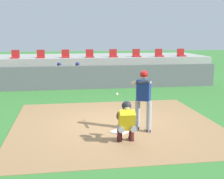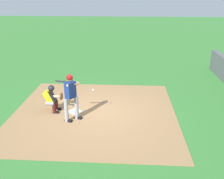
{
  "view_description": "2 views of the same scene",
  "coord_description": "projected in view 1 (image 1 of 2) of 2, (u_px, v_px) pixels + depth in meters",
  "views": [
    {
      "loc": [
        -1.57,
        -9.33,
        2.86
      ],
      "look_at": [
        0.0,
        0.7,
        1.0
      ],
      "focal_mm": 49.73,
      "sensor_mm": 36.0,
      "label": 1
    },
    {
      "loc": [
        9.2,
        1.27,
        4.57
      ],
      "look_at": [
        0.0,
        0.7,
        1.0
      ],
      "focal_mm": 41.24,
      "sensor_mm": 36.0,
      "label": 2
    }
  ],
  "objects": [
    {
      "name": "stadium_seat_6",
      "position": [
        136.0,
        55.0,
        19.1
      ],
      "size": [
        0.46,
        0.46,
        0.48
      ],
      "color": "#A51E1E",
      "rests_on": "stands_platform"
    },
    {
      "name": "stadium_seat_4",
      "position": [
        90.0,
        55.0,
        18.66
      ],
      "size": [
        0.46,
        0.46,
        0.48
      ],
      "color": "#A51E1E",
      "rests_on": "stands_platform"
    },
    {
      "name": "dirt_infield",
      "position": [
        115.0,
        124.0,
        9.82
      ],
      "size": [
        6.4,
        6.4,
        0.01
      ],
      "primitive_type": "cube",
      "color": "#9E754C",
      "rests_on": "ground"
    },
    {
      "name": "stadium_seat_2",
      "position": [
        41.0,
        56.0,
        18.22
      ],
      "size": [
        0.46,
        0.46,
        0.48
      ],
      "color": "#A51E1E",
      "rests_on": "stands_platform"
    },
    {
      "name": "home_plate",
      "position": [
        120.0,
        132.0,
        9.04
      ],
      "size": [
        0.62,
        0.62,
        0.02
      ],
      "primitive_type": "cube",
      "rotation": [
        0.0,
        0.0,
        0.79
      ],
      "color": "white",
      "rests_on": "dirt_infield"
    },
    {
      "name": "dugout_bench",
      "position": [
        93.0,
        81.0,
        17.07
      ],
      "size": [
        11.8,
        0.44,
        0.45
      ],
      "primitive_type": "cube",
      "color": "olive",
      "rests_on": "ground"
    },
    {
      "name": "stadium_seat_7",
      "position": [
        159.0,
        54.0,
        19.32
      ],
      "size": [
        0.46,
        0.46,
        0.48
      ],
      "color": "#A51E1E",
      "rests_on": "stands_platform"
    },
    {
      "name": "stadium_seat_3",
      "position": [
        66.0,
        55.0,
        18.44
      ],
      "size": [
        0.46,
        0.46,
        0.48
      ],
      "color": "#A51E1E",
      "rests_on": "stands_platform"
    },
    {
      "name": "ground_plane",
      "position": [
        115.0,
        124.0,
        9.82
      ],
      "size": [
        80.0,
        80.0,
        0.0
      ],
      "primitive_type": "plane",
      "color": "#387A33"
    },
    {
      "name": "catcher_crouched",
      "position": [
        126.0,
        120.0,
        8.09
      ],
      "size": [
        0.49,
        2.0,
        1.13
      ],
      "color": "gray",
      "rests_on": "ground"
    },
    {
      "name": "stadium_seat_5",
      "position": [
        113.0,
        55.0,
        18.88
      ],
      "size": [
        0.46,
        0.46,
        0.48
      ],
      "color": "#A51E1E",
      "rests_on": "stands_platform"
    },
    {
      "name": "batter_at_plate",
      "position": [
        143.0,
        96.0,
        9.01
      ],
      "size": [
        0.55,
        0.9,
        1.8
      ],
      "color": "#99999E",
      "rests_on": "ground"
    },
    {
      "name": "stadium_seat_8",
      "position": [
        181.0,
        54.0,
        19.54
      ],
      "size": [
        0.46,
        0.46,
        0.48
      ],
      "color": "#A51E1E",
      "rests_on": "stands_platform"
    },
    {
      "name": "dugout_player_0",
      "position": [
        59.0,
        74.0,
        16.56
      ],
      "size": [
        0.49,
        0.7,
        1.3
      ],
      "color": "#939399",
      "rests_on": "ground"
    },
    {
      "name": "dugout_wall",
      "position": [
        95.0,
        77.0,
        16.03
      ],
      "size": [
        13.0,
        0.3,
        1.2
      ],
      "primitive_type": "cube",
      "color": "#59595E",
      "rests_on": "ground"
    },
    {
      "name": "stands_platform",
      "position": [
        88.0,
        66.0,
        20.29
      ],
      "size": [
        15.0,
        4.4,
        1.4
      ],
      "primitive_type": "cube",
      "color": "#9E9E99",
      "rests_on": "ground"
    },
    {
      "name": "dugout_player_1",
      "position": [
        78.0,
        74.0,
        16.71
      ],
      "size": [
        0.49,
        0.7,
        1.3
      ],
      "color": "#939399",
      "rests_on": "ground"
    },
    {
      "name": "stadium_seat_1",
      "position": [
        15.0,
        56.0,
        18.0
      ],
      "size": [
        0.46,
        0.46,
        0.48
      ],
      "color": "#A51E1E",
      "rests_on": "stands_platform"
    }
  ]
}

